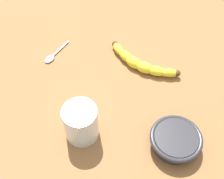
{
  "coord_description": "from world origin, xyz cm",
  "views": [
    {
      "loc": [
        2.08,
        48.58,
        67.49
      ],
      "look_at": [
        3.74,
        0.57,
        5.0
      ],
      "focal_mm": 46.26,
      "sensor_mm": 36.0,
      "label": 1
    }
  ],
  "objects_px": {
    "banana": "(141,63)",
    "teaspoon": "(51,58)",
    "smoothie_glass": "(81,123)",
    "ceramic_bowl": "(175,140)"
  },
  "relations": [
    {
      "from": "ceramic_bowl",
      "to": "teaspoon",
      "type": "relative_size",
      "value": 1.22
    },
    {
      "from": "smoothie_glass",
      "to": "ceramic_bowl",
      "type": "xyz_separation_m",
      "value": [
        -0.23,
        0.03,
        -0.02
      ]
    },
    {
      "from": "banana",
      "to": "teaspoon",
      "type": "height_order",
      "value": "banana"
    },
    {
      "from": "banana",
      "to": "teaspoon",
      "type": "distance_m",
      "value": 0.27
    },
    {
      "from": "banana",
      "to": "smoothie_glass",
      "type": "distance_m",
      "value": 0.28
    },
    {
      "from": "banana",
      "to": "ceramic_bowl",
      "type": "relative_size",
      "value": 1.62
    },
    {
      "from": "teaspoon",
      "to": "ceramic_bowl",
      "type": "bearing_deg",
      "value": 82.27
    },
    {
      "from": "banana",
      "to": "smoothie_glass",
      "type": "height_order",
      "value": "smoothie_glass"
    },
    {
      "from": "banana",
      "to": "smoothie_glass",
      "type": "xyz_separation_m",
      "value": [
        0.15,
        0.23,
        0.03
      ]
    },
    {
      "from": "banana",
      "to": "teaspoon",
      "type": "bearing_deg",
      "value": -153.21
    }
  ]
}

